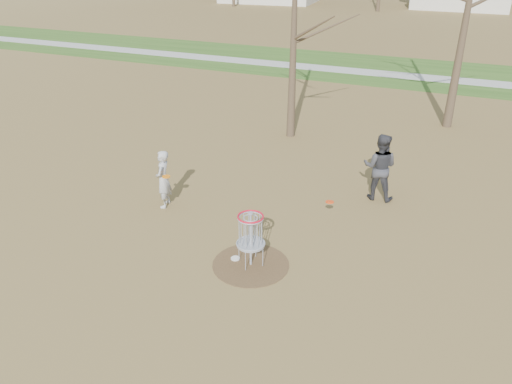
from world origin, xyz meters
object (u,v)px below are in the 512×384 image
(player_standing, at_px, (163,179))
(disc_golf_basket, at_px, (251,231))
(disc_grounded, at_px, (235,258))
(player_throwing, at_px, (380,167))

(player_standing, height_order, disc_golf_basket, player_standing)
(player_standing, bearing_deg, disc_grounded, 47.10)
(player_throwing, bearing_deg, disc_golf_basket, 64.82)
(player_standing, xyz_separation_m, disc_golf_basket, (3.38, -1.71, 0.08))
(disc_golf_basket, bearing_deg, player_throwing, 65.65)
(player_throwing, relative_size, disc_grounded, 8.98)
(disc_grounded, bearing_deg, disc_golf_basket, -8.53)
(disc_golf_basket, bearing_deg, disc_grounded, 171.47)
(player_throwing, relative_size, disc_golf_basket, 1.46)
(player_throwing, distance_m, disc_grounded, 5.20)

